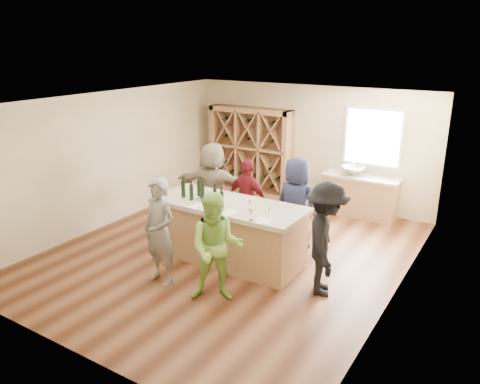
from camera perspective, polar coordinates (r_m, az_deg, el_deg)
The scene contains 35 objects.
floor at distance 8.83m, azimuth -1.25°, elevation -7.66°, with size 6.00×7.00×0.10m, color brown.
ceiling at distance 8.01m, azimuth -1.39°, elevation 11.37°, with size 6.00×7.00×0.10m, color white.
wall_back at distance 11.35m, azimuth 8.60°, elevation 5.74°, with size 6.00×0.10×2.80m, color beige.
wall_front at distance 5.87m, azimuth -20.84°, elevation -7.17°, with size 6.00×0.10×2.80m, color beige.
wall_left at distance 10.25m, azimuth -15.77°, elevation 3.93°, with size 0.10×7.00×2.80m, color beige.
wall_right at distance 7.18m, azimuth 19.50°, elevation -2.39°, with size 0.10×7.00×2.80m, color beige.
window_frame at distance 10.71m, azimuth 15.92°, elevation 6.43°, with size 1.30×0.06×1.30m, color white.
window_pane at distance 10.68m, azimuth 15.86°, elevation 6.41°, with size 1.18×0.01×1.18m, color white.
wine_rack at distance 11.83m, azimuth 1.30°, elevation 4.96°, with size 2.20×0.45×2.20m, color #A3764E.
back_counter_base at distance 10.82m, azimuth 14.40°, elevation -0.58°, with size 1.60×0.58×0.86m, color #A3764E.
back_counter_top at distance 10.69m, azimuth 14.59°, elevation 1.76°, with size 1.70×0.62×0.06m, color #B8AB97.
sink at distance 10.71m, azimuth 13.63°, elevation 2.56°, with size 0.54×0.54×0.19m, color silver.
faucet at distance 10.86m, azimuth 13.96°, elevation 3.06°, with size 0.02×0.02×0.30m, color silver.
tasting_counter_base at distance 8.34m, azimuth -1.34°, elevation -5.13°, with size 2.60×1.00×1.00m, color #A3764E.
tasting_counter_top at distance 8.14m, azimuth -1.36°, elevation -1.63°, with size 2.72×1.12×0.08m, color #B8AB97.
wine_bottle_a at distance 8.45m, azimuth -6.94°, elevation 0.38°, with size 0.08×0.08×0.31m, color black.
wine_bottle_b at distance 8.27m, azimuth -5.94°, elevation -0.08°, with size 0.07×0.07×0.28m, color black.
wine_bottle_c at distance 8.36m, azimuth -4.98°, elevation 0.34°, with size 0.08×0.08×0.33m, color black.
wine_bottle_d at distance 8.18m, azimuth -4.58°, elevation -0.17°, with size 0.07×0.07×0.30m, color black.
wine_bottle_e at distance 8.10m, azimuth -3.08°, elevation -0.45°, with size 0.07×0.07×0.27m, color black.
wine_glass_a at distance 7.89m, azimuth -5.12°, elevation -1.27°, with size 0.08×0.08×0.20m, color white.
wine_glass_b at distance 7.70m, azimuth -2.21°, elevation -1.83°, with size 0.06×0.06×0.17m, color white.
wine_glass_c at distance 7.33m, azimuth 1.35°, elevation -2.84°, with size 0.06×0.06×0.17m, color white.
wine_glass_d at distance 7.77m, azimuth 1.20°, elevation -1.65°, with size 0.06×0.06×0.16m, color white.
wine_glass_e at distance 7.44m, azimuth 3.48°, elevation -2.57°, with size 0.06×0.06×0.17m, color white.
tasting_menu_a at distance 8.01m, azimuth -5.14°, elevation -1.72°, with size 0.21×0.29×0.00m, color white.
tasting_menu_b at distance 7.69m, azimuth -1.36°, elevation -2.50°, with size 0.21×0.29×0.00m, color white.
tasting_menu_c at distance 7.37m, azimuth 2.88°, elevation -3.46°, with size 0.23×0.32×0.00m, color white.
person_near_left at distance 7.57m, azimuth -9.74°, elevation -4.78°, with size 0.64×0.47×1.75m, color slate.
person_near_right at distance 7.00m, azimuth -2.89°, elevation -6.78°, with size 0.82×0.45×1.69m, color #8CC64C.
person_server at distance 7.25m, azimuth 10.38°, elevation -5.67°, with size 1.16×0.54×1.80m, color black.
person_far_mid at distance 9.09m, azimuth 0.96°, elevation -0.99°, with size 0.96×0.49×1.63m, color #590F14.
person_far_right at distance 8.71m, azimuth 6.87°, elevation -1.51°, with size 0.87×0.56×1.77m, color #191E38.
person_far_left at distance 9.61m, azimuth -3.29°, elevation 0.70°, with size 1.71×0.61×1.84m, color gray.
wine_bottle_f at distance 7.82m, azimuth -2.27°, elevation -1.01°, with size 0.07×0.07×0.30m, color black.
Camera 1 is at (4.37, -6.65, 3.78)m, focal length 35.00 mm.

